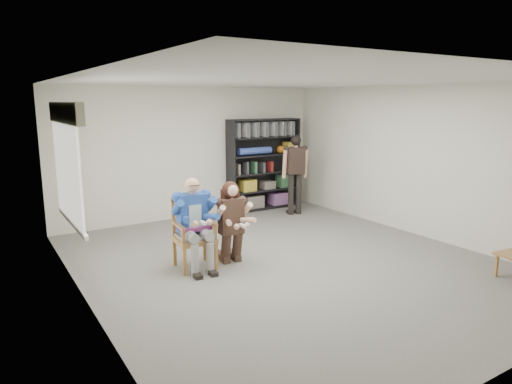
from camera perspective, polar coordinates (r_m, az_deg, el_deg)
room_shell at (r=6.94m, az=4.04°, el=2.18°), size 6.00×7.00×2.80m
floor at (r=7.30m, az=3.88°, el=-8.74°), size 6.00×7.00×0.01m
window_left at (r=6.68m, az=-22.39°, el=3.00°), size 0.16×2.00×1.75m
armchair at (r=6.95m, az=-7.69°, el=-5.19°), size 0.67×0.65×1.08m
seated_man at (r=6.90m, az=-7.72°, el=-3.90°), size 0.67×0.89×1.40m
kneeling_woman at (r=7.06m, az=-3.01°, el=-3.96°), size 0.61×0.90×1.28m
bookshelf at (r=10.62m, az=0.99°, el=3.46°), size 1.80×0.38×2.10m
standing_man at (r=10.14m, az=4.92°, el=2.10°), size 0.61×0.44×1.77m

